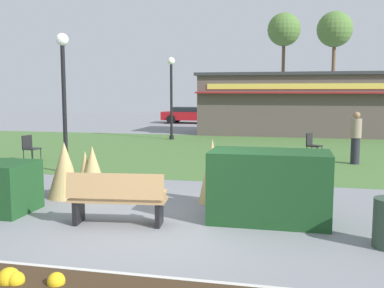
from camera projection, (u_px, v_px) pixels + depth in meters
name	position (u px, v px, depth m)	size (l,w,h in m)	color
ground_plane	(160.00, 228.00, 7.66)	(80.00, 80.00, 0.00)	slate
lawn_patch	(234.00, 151.00, 17.42)	(36.00, 12.00, 0.01)	#446B33
park_bench	(117.00, 198.00, 7.77)	(1.75, 0.72, 0.95)	tan
hedge_right	(269.00, 186.00, 8.00)	(2.12, 1.10, 1.28)	#19421E
ornamental_grass_behind_left	(65.00, 170.00, 9.81)	(0.78, 0.78, 1.24)	tan
ornamental_grass_behind_right	(93.00, 173.00, 9.61)	(0.71, 0.71, 1.17)	tan
ornamental_grass_behind_center	(85.00, 175.00, 9.68)	(0.51, 0.51, 1.07)	tan
ornamental_grass_behind_far	(212.00, 171.00, 9.33)	(0.58, 0.58, 1.35)	tan
lamppost_mid	(64.00, 85.00, 12.61)	(0.36, 0.36, 3.96)	black
lamppost_far	(171.00, 88.00, 21.47)	(0.36, 0.36, 3.96)	black
food_kiosk	(303.00, 104.00, 23.97)	(11.19, 4.04, 3.31)	#594C47
cafe_chair_west	(312.00, 144.00, 15.52)	(0.59, 0.59, 0.89)	black
cafe_chair_east	(30.00, 146.00, 14.74)	(0.51, 0.51, 0.89)	black
person_strolling	(356.00, 138.00, 14.31)	(0.34, 0.34, 1.69)	#23232D
parked_car_west_slot	(191.00, 114.00, 32.73)	(4.21, 2.08, 1.20)	maroon
tree_left_bg	(335.00, 30.00, 35.27)	(2.80, 2.80, 8.62)	brown
tree_right_bg	(284.00, 31.00, 37.83)	(2.80, 2.80, 8.96)	brown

